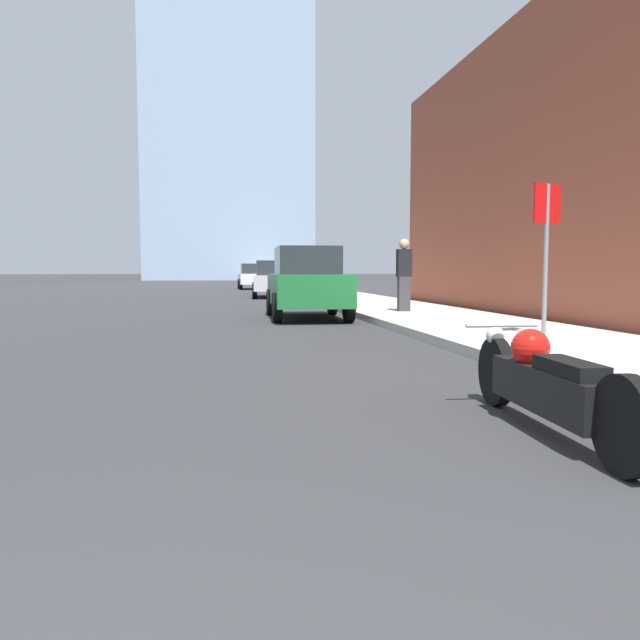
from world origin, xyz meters
name	(u,v)px	position (x,y,z in m)	size (l,w,h in m)	color
sidewalk	(295,287)	(5.48, 40.00, 0.07)	(3.24, 240.00, 0.15)	#B2ADA3
motorcycle	(545,383)	(2.85, 3.64, 0.36)	(0.62, 2.48, 0.73)	black
parked_car_green	(307,283)	(2.66, 14.53, 0.87)	(1.90, 3.96, 1.73)	#1E6B33
parked_car_silver	(273,279)	(2.86, 26.56, 0.79)	(1.94, 4.31, 1.58)	#BCBCC1
parked_car_white	(253,276)	(2.66, 38.61, 0.79)	(1.80, 3.99, 1.58)	silver
stop_sign	(546,233)	(5.55, 8.52, 1.75)	(0.57, 0.26, 2.35)	slate
pedestrian	(404,274)	(5.11, 14.57, 1.09)	(0.36, 0.25, 1.80)	#38383D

